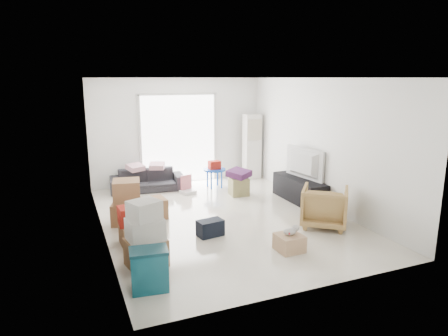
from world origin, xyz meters
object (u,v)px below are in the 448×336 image
tv_console (299,190)px  storage_bins (149,269)px  sofa (147,177)px  ottoman (239,186)px  armchair (325,205)px  kids_table (214,168)px  ac_tower (252,147)px  television (300,175)px  wood_crate (289,243)px

tv_console → storage_bins: storage_bins is taller
sofa → ottoman: 2.27m
storage_bins → ottoman: storage_bins is taller
sofa → armchair: size_ratio=2.14×
kids_table → ottoman: bearing=-70.5°
ac_tower → tv_console: bearing=-88.8°
storage_bins → tv_console: bearing=33.1°
television → kids_table: bearing=29.4°
ac_tower → sofa: ac_tower is taller
wood_crate → television: bearing=54.1°
television → ac_tower: bearing=-6.3°
ottoman → kids_table: kids_table is taller
ac_tower → ottoman: (-1.00, -1.36, -0.67)m
tv_console → storage_bins: size_ratio=2.79×
wood_crate → storage_bins: bearing=-171.4°
armchair → storage_bins: armchair is taller
ottoman → kids_table: bearing=109.5°
sofa → kids_table: size_ratio=2.59×
tv_console → kids_table: kids_table is taller
ottoman → tv_console: bearing=-42.3°
ac_tower → wood_crate: ac_tower is taller
tv_console → ottoman: 1.42m
tv_console → wood_crate: (-1.59, -2.19, -0.13)m
tv_console → television: (0.00, -0.00, 0.34)m
sofa → wood_crate: sofa is taller
ac_tower → sofa: (-2.91, -0.15, -0.53)m
television → wood_crate: 2.74m
ac_tower → wood_crate: size_ratio=4.39×
tv_console → armchair: (-0.41, -1.48, 0.15)m
television → kids_table: size_ratio=1.73×
ottoman → wood_crate: bearing=-99.7°
armchair → kids_table: bearing=-34.9°
tv_console → television: television is taller
ac_tower → kids_table: (-1.29, -0.52, -0.39)m
armchair → sofa: bearing=-15.8°
armchair → wood_crate: 1.40m
ottoman → armchair: bearing=-75.4°
storage_bins → kids_table: (2.56, 4.33, 0.21)m
tv_console → kids_table: (-1.34, 1.79, 0.23)m
storage_bins → armchair: bearing=16.9°
armchair → storage_bins: (-3.49, -1.06, -0.13)m
tv_console → kids_table: size_ratio=2.31×
tv_console → kids_table: 2.25m
television → tv_console: bearing=-7.6°
ac_tower → wood_crate: 4.81m
ac_tower → kids_table: size_ratio=2.57×
kids_table → tv_console: bearing=-53.0°
ac_tower → kids_table: ac_tower is taller
tv_console → sofa: 3.67m
sofa → kids_table: (1.62, -0.37, 0.15)m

